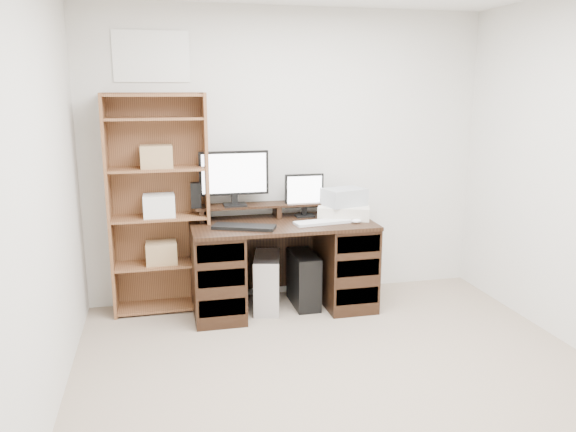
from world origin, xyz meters
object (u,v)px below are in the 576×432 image
object	(u,v)px
printer	(344,211)
monitor_wide	(234,175)
desk	(282,264)
monitor_small	(304,193)
tower_silver	(267,282)
bookshelf	(159,203)
tower_black	(304,279)

from	to	relation	value
printer	monitor_wide	bearing A→B (deg)	-168.83
desk	monitor_wide	bearing A→B (deg)	151.74
monitor_wide	monitor_small	distance (m)	0.63
tower_silver	monitor_small	bearing A→B (deg)	36.88
desk	monitor_small	size ratio (longest dim) A/B	4.07
desk	monitor_wide	distance (m)	0.85
tower_silver	bookshelf	bearing A→B (deg)	179.86
monitor_wide	printer	xyz separation A→B (m)	(0.92, -0.14, -0.32)
desk	tower_black	bearing A→B (deg)	7.54
tower_black	desk	bearing A→B (deg)	-172.68
monitor_small	tower_black	size ratio (longest dim) A/B	0.80
monitor_wide	bookshelf	size ratio (longest dim) A/B	0.32
desk	bookshelf	world-z (taller)	bookshelf
monitor_small	bookshelf	world-z (taller)	bookshelf
tower_black	tower_silver	bearing A→B (deg)	-178.55
monitor_small	printer	bearing A→B (deg)	-20.73
monitor_wide	tower_black	size ratio (longest dim) A/B	1.26
tower_silver	tower_black	distance (m)	0.32
printer	tower_silver	bearing A→B (deg)	-156.84
printer	tower_black	bearing A→B (deg)	-155.62
printer	tower_black	xyz separation A→B (m)	(-0.36, -0.03, -0.57)
desk	printer	distance (m)	0.69
monitor_wide	tower_silver	xyz separation A→B (m)	(0.24, -0.18, -0.89)
desk	bookshelf	distance (m)	1.14
monitor_small	tower_silver	world-z (taller)	monitor_small
monitor_small	tower_silver	size ratio (longest dim) A/B	0.79
tower_silver	monitor_wide	bearing A→B (deg)	155.43
monitor_wide	bookshelf	bearing A→B (deg)	178.58
printer	tower_black	size ratio (longest dim) A/B	0.94
monitor_wide	monitor_small	bearing A→B (deg)	-1.72
desk	monitor_wide	size ratio (longest dim) A/B	2.60
desk	monitor_small	distance (m)	0.63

